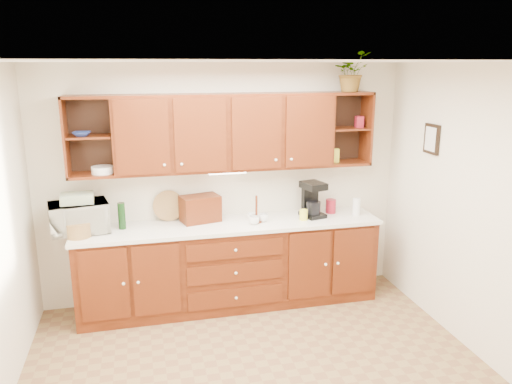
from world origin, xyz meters
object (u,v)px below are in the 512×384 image
microwave (79,218)px  potted_plant (351,72)px  coffee_maker (312,200)px  bread_box (200,209)px

microwave → potted_plant: 3.20m
coffee_maker → potted_plant: bearing=-6.2°
coffee_maker → potted_plant: 1.44m
potted_plant → microwave: bearing=-179.1°
potted_plant → bread_box: bearing=178.8°
bread_box → potted_plant: potted_plant is taller
potted_plant → coffee_maker: bearing=-172.2°
bread_box → potted_plant: size_ratio=0.95×
coffee_maker → potted_plant: potted_plant is taller
microwave → bread_box: bearing=-7.2°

